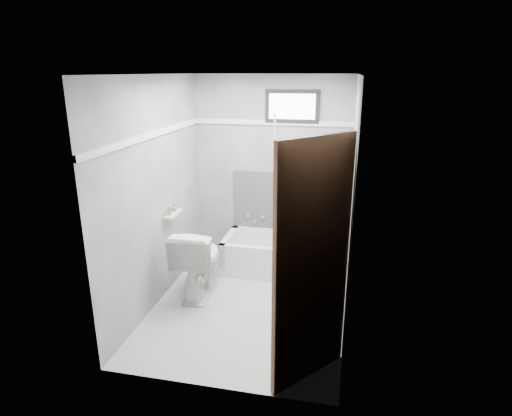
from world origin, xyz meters
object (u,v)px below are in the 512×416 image
(bathtub, at_px, (283,255))
(door, at_px, (345,287))
(soap_bottle_b, at_px, (174,207))
(office_chair, at_px, (314,228))
(soap_bottle_a, at_px, (169,210))
(toilet, at_px, (198,261))

(bathtub, distance_m, door, 2.46)
(soap_bottle_b, bearing_deg, office_chair, 23.51)
(office_chair, xyz_separation_m, soap_bottle_a, (-1.54, -0.81, 0.39))
(bathtub, bearing_deg, soap_bottle_a, -147.03)
(toilet, bearing_deg, bathtub, -140.58)
(door, distance_m, soap_bottle_b, 2.49)
(soap_bottle_a, bearing_deg, door, -37.08)
(toilet, bearing_deg, office_chair, -148.85)
(office_chair, distance_m, door, 2.33)
(bathtub, height_order, office_chair, office_chair)
(soap_bottle_a, bearing_deg, toilet, -3.76)
(toilet, bearing_deg, soap_bottle_a, -6.88)
(door, bearing_deg, office_chair, 99.60)
(soap_bottle_a, relative_size, soap_bottle_b, 1.14)
(door, height_order, soap_bottle_b, door)
(toilet, relative_size, soap_bottle_b, 9.31)
(door, distance_m, soap_bottle_a, 2.41)
(toilet, bearing_deg, soap_bottle_b, -29.83)
(toilet, height_order, soap_bottle_a, soap_bottle_a)
(toilet, xyz_separation_m, soap_bottle_a, (-0.32, 0.02, 0.57))
(door, relative_size, soap_bottle_b, 22.95)
(office_chair, relative_size, door, 0.46)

